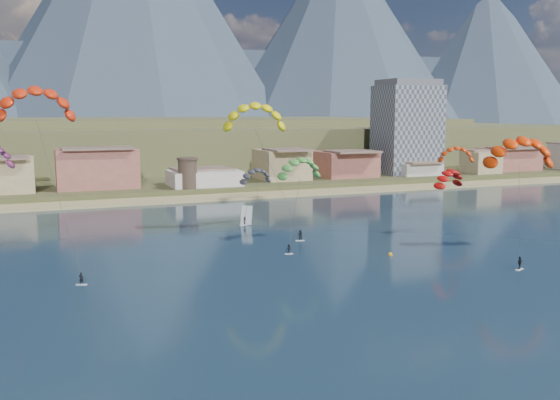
% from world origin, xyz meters
% --- Properties ---
extents(ground, '(2400.00, 2400.00, 0.00)m').
position_xyz_m(ground, '(0.00, 0.00, 0.00)').
color(ground, '#0E2332').
rests_on(ground, ground).
extents(beach, '(2200.00, 12.00, 0.90)m').
position_xyz_m(beach, '(0.00, 106.00, 0.25)').
color(beach, tan).
rests_on(beach, ground).
extents(land, '(2200.00, 900.00, 4.00)m').
position_xyz_m(land, '(0.00, 560.00, 0.00)').
color(land, '#4C4829').
rests_on(land, ground).
extents(foothills, '(940.00, 210.00, 18.00)m').
position_xyz_m(foothills, '(22.39, 232.47, 9.08)').
color(foothills, brown).
rests_on(foothills, ground).
extents(mountain_ridge, '(2060.00, 480.00, 400.00)m').
position_xyz_m(mountain_ridge, '(-14.60, 823.65, 150.31)').
color(mountain_ridge, '#2C384A').
rests_on(mountain_ridge, ground).
extents(town, '(400.00, 24.00, 12.00)m').
position_xyz_m(town, '(-40.00, 122.00, 8.00)').
color(town, silver).
rests_on(town, ground).
extents(apartment_tower, '(20.00, 16.00, 32.00)m').
position_xyz_m(apartment_tower, '(85.00, 128.00, 17.82)').
color(apartment_tower, gray).
rests_on(apartment_tower, ground).
extents(watchtower, '(5.82, 5.82, 8.60)m').
position_xyz_m(watchtower, '(5.00, 114.00, 6.37)').
color(watchtower, '#47382D').
rests_on(watchtower, ground).
extents(kitesurfer_red, '(12.27, 15.99, 28.78)m').
position_xyz_m(kitesurfer_red, '(-33.25, 44.33, 24.95)').
color(kitesurfer_red, silver).
rests_on(kitesurfer_red, ground).
extents(kitesurfer_yellow, '(13.43, 16.14, 26.85)m').
position_xyz_m(kitesurfer_yellow, '(5.63, 59.16, 22.91)').
color(kitesurfer_yellow, silver).
rests_on(kitesurfer_yellow, ground).
extents(kitesurfer_orange, '(17.76, 17.17, 22.87)m').
position_xyz_m(kitesurfer_orange, '(42.05, 28.69, 17.14)').
color(kitesurfer_orange, silver).
rests_on(kitesurfer_orange, ground).
extents(kitesurfer_green, '(11.55, 12.63, 17.40)m').
position_xyz_m(kitesurfer_green, '(10.12, 47.94, 13.56)').
color(kitesurfer_green, silver).
rests_on(kitesurfer_green, ground).
extents(distant_kite_dark, '(7.86, 6.25, 13.71)m').
position_xyz_m(distant_kite_dark, '(7.93, 65.35, 10.62)').
color(distant_kite_dark, '#262626').
rests_on(distant_kite_dark, ground).
extents(distant_kite_orange, '(9.41, 7.51, 16.80)m').
position_xyz_m(distant_kite_orange, '(59.54, 68.04, 13.69)').
color(distant_kite_orange, '#262626').
rests_on(distant_kite_orange, ground).
extents(distant_kite_red, '(8.69, 7.09, 14.44)m').
position_xyz_m(distant_kite_red, '(38.38, 42.60, 11.24)').
color(distant_kite_red, '#262626').
rests_on(distant_kite_red, ground).
extents(windsurfer, '(2.30, 2.53, 3.95)m').
position_xyz_m(windsurfer, '(5.76, 65.79, 1.26)').
color(windsurfer, silver).
rests_on(windsurfer, ground).
extents(buoy, '(0.73, 0.73, 0.73)m').
position_xyz_m(buoy, '(19.02, 31.42, 0.13)').
color(buoy, orange).
rests_on(buoy, ground).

